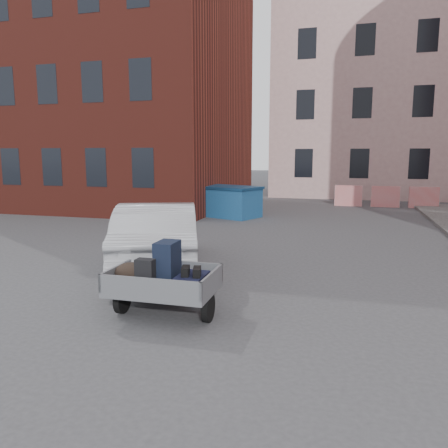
% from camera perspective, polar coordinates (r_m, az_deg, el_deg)
% --- Properties ---
extents(ground, '(120.00, 120.00, 0.00)m').
position_cam_1_polar(ground, '(7.90, -3.19, -9.53)').
color(ground, '#38383A').
rests_on(ground, ground).
extents(building_brick, '(12.00, 10.00, 14.00)m').
position_cam_1_polar(building_brick, '(23.54, -14.48, 19.85)').
color(building_brick, '#591E16').
rests_on(building_brick, ground).
extents(building_pink, '(16.00, 8.00, 14.00)m').
position_cam_1_polar(building_pink, '(29.62, 23.65, 17.11)').
color(building_pink, '#B78E8D').
rests_on(building_pink, ground).
extents(far_building, '(6.00, 6.00, 8.00)m').
position_cam_1_polar(far_building, '(36.76, -22.22, 10.80)').
color(far_building, maroon).
rests_on(far_building, ground).
extents(barriers, '(4.70, 0.18, 1.00)m').
position_cam_1_polar(barriers, '(22.23, 20.33, 3.36)').
color(barriers, red).
rests_on(barriers, ground).
extents(trailer, '(1.61, 1.81, 1.20)m').
position_cam_1_polar(trailer, '(6.86, -8.00, -7.19)').
color(trailer, black).
rests_on(trailer, ground).
extents(dumpster, '(3.30, 2.53, 1.24)m').
position_cam_1_polar(dumpster, '(17.83, -0.02, 3.03)').
color(dumpster, navy).
rests_on(dumpster, ground).
extents(silver_car, '(3.15, 4.81, 1.50)m').
position_cam_1_polar(silver_car, '(9.61, -8.63, -1.62)').
color(silver_car, '#9D9FA4').
rests_on(silver_car, ground).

